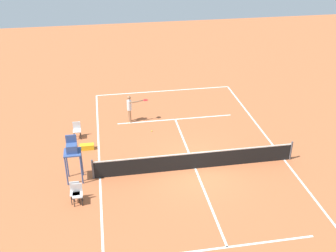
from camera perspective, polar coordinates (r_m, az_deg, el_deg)
name	(u,v)px	position (r m, az deg, el deg)	size (l,w,h in m)	color
ground_plane	(195,168)	(20.92, 3.83, -5.95)	(60.00, 60.00, 0.00)	#B76038
court_lines	(195,168)	(20.92, 3.83, -5.94)	(9.73, 20.21, 0.01)	white
tennis_net	(196,160)	(20.64, 3.88, -4.81)	(10.33, 0.10, 1.07)	#4C4C51
player_serving	(130,106)	(24.92, -5.32, 2.75)	(1.33, 0.45, 1.75)	#9E704C
tennis_ball	(152,131)	(24.18, -2.29, -0.71)	(0.07, 0.07, 0.07)	#CCE033
umpire_chair	(72,152)	(19.72, -13.24, -3.52)	(0.80, 0.80, 2.41)	#38518C
courtside_chair_near	(75,191)	(18.94, -12.88, -8.87)	(0.44, 0.46, 0.95)	#262626
courtside_chair_mid	(77,129)	(23.87, -12.63, -0.46)	(0.44, 0.46, 0.95)	#262626
courtside_chair_far	(77,193)	(18.80, -12.55, -9.14)	(0.44, 0.46, 0.95)	#262626
equipment_bag	(87,147)	(22.81, -11.26, -2.87)	(0.76, 0.32, 0.30)	yellow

